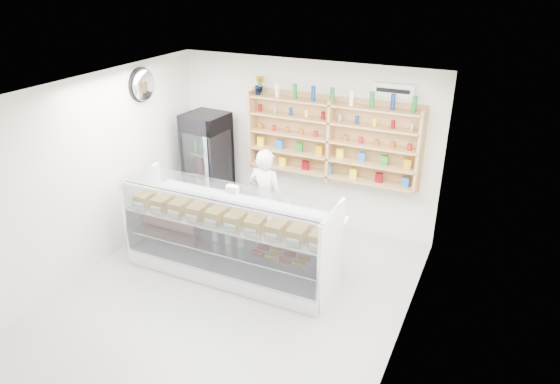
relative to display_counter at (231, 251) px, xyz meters
The scene contains 8 objects.
room 1.17m from the display_counter, 58.60° to the right, with size 5.00×5.00×5.00m.
display_counter is the anchor object (origin of this frame).
shop_worker 1.07m from the display_counter, 85.58° to the left, with size 0.59×0.39×1.62m, color silver.
drinks_cooler 2.06m from the display_counter, 131.35° to the left, with size 0.72×0.71×1.87m.
wall_shelving 2.37m from the display_counter, 67.02° to the left, with size 2.84×0.28×1.33m.
potted_plant 2.77m from the display_counter, 103.85° to the left, with size 0.18×0.14×0.33m, color #1E6626.
security_mirror 2.90m from the display_counter, 158.93° to the left, with size 0.15×0.50×0.50m, color silver.
wall_sign 3.34m from the display_counter, 49.72° to the left, with size 0.62×0.03×0.20m, color white.
Camera 1 is at (2.99, -4.85, 4.14)m, focal length 32.00 mm.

